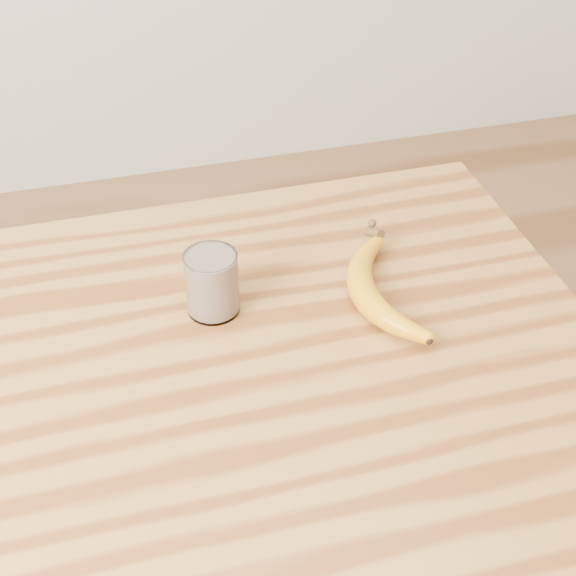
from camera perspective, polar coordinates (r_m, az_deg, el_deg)
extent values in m
cube|color=olive|center=(0.95, -11.45, -9.13)|extent=(1.20, 0.80, 0.04)
cylinder|color=brown|center=(1.60, 8.87, -7.13)|extent=(0.06, 0.06, 0.86)
cylinder|color=white|center=(1.02, -5.43, 0.35)|extent=(0.07, 0.07, 0.09)
torus|color=white|center=(0.99, -5.58, 2.23)|extent=(0.07, 0.07, 0.00)
cylinder|color=beige|center=(1.02, -5.43, 0.36)|extent=(0.06, 0.06, 0.08)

